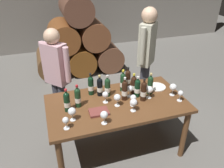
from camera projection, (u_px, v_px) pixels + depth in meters
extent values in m
plane|color=#66635E|center=(116.00, 147.00, 3.17)|extent=(14.00, 14.00, 0.00)
cylinder|color=brown|center=(51.00, 61.00, 5.00)|extent=(0.60, 0.90, 0.60)
cylinder|color=brown|center=(80.00, 58.00, 5.17)|extent=(0.60, 0.90, 0.60)
cylinder|color=brown|center=(106.00, 55.00, 5.34)|extent=(0.60, 0.90, 0.60)
cylinder|color=brown|center=(63.00, 36.00, 4.81)|extent=(0.60, 0.90, 0.60)
cylinder|color=brown|center=(92.00, 33.00, 4.98)|extent=(0.60, 0.90, 0.60)
cylinder|color=brown|center=(76.00, 8.00, 4.63)|extent=(0.60, 0.90, 0.60)
cube|color=brown|center=(117.00, 104.00, 2.80)|extent=(1.70, 0.90, 0.04)
cylinder|color=brown|center=(61.00, 165.00, 2.46)|extent=(0.07, 0.07, 0.72)
cylinder|color=brown|center=(184.00, 134.00, 2.87)|extent=(0.07, 0.07, 0.72)
cylinder|color=brown|center=(54.00, 121.00, 3.10)|extent=(0.07, 0.07, 0.72)
cylinder|color=brown|center=(156.00, 102.00, 3.52)|extent=(0.07, 0.07, 0.72)
cylinder|color=black|center=(100.00, 88.00, 2.88)|extent=(0.07, 0.07, 0.20)
sphere|color=black|center=(100.00, 81.00, 2.83)|extent=(0.07, 0.07, 0.07)
cylinder|color=black|center=(100.00, 79.00, 2.82)|extent=(0.03, 0.03, 0.06)
cylinder|color=tan|center=(99.00, 76.00, 2.80)|extent=(0.03, 0.03, 0.02)
cylinder|color=silver|center=(100.00, 89.00, 2.89)|extent=(0.07, 0.07, 0.06)
cylinder|color=#19381E|center=(150.00, 86.00, 2.92)|extent=(0.07, 0.07, 0.20)
sphere|color=#19381E|center=(151.00, 79.00, 2.87)|extent=(0.07, 0.07, 0.07)
cylinder|color=#19381E|center=(151.00, 77.00, 2.86)|extent=(0.03, 0.03, 0.06)
cylinder|color=tan|center=(151.00, 74.00, 2.84)|extent=(0.03, 0.03, 0.02)
cylinder|color=silver|center=(150.00, 87.00, 2.93)|extent=(0.07, 0.07, 0.06)
cylinder|color=#19381E|center=(107.00, 89.00, 2.87)|extent=(0.07, 0.07, 0.20)
sphere|color=#19381E|center=(107.00, 81.00, 2.82)|extent=(0.07, 0.07, 0.07)
cylinder|color=#19381E|center=(107.00, 79.00, 2.81)|extent=(0.03, 0.03, 0.06)
cylinder|color=silver|center=(107.00, 76.00, 2.79)|extent=(0.03, 0.03, 0.02)
cylinder|color=silver|center=(107.00, 89.00, 2.88)|extent=(0.07, 0.07, 0.06)
cylinder|color=#19381E|center=(123.00, 84.00, 2.98)|extent=(0.07, 0.07, 0.21)
sphere|color=#19381E|center=(123.00, 76.00, 2.93)|extent=(0.07, 0.07, 0.07)
cylinder|color=#19381E|center=(123.00, 74.00, 2.91)|extent=(0.03, 0.03, 0.07)
cylinder|color=gold|center=(123.00, 71.00, 2.89)|extent=(0.03, 0.03, 0.02)
cylinder|color=silver|center=(123.00, 84.00, 2.99)|extent=(0.07, 0.07, 0.06)
cylinder|color=black|center=(128.00, 80.00, 3.07)|extent=(0.07, 0.07, 0.21)
sphere|color=black|center=(128.00, 73.00, 3.02)|extent=(0.07, 0.07, 0.07)
cylinder|color=black|center=(128.00, 71.00, 3.00)|extent=(0.03, 0.03, 0.06)
cylinder|color=black|center=(128.00, 68.00, 2.98)|extent=(0.03, 0.03, 0.02)
cylinder|color=silver|center=(128.00, 81.00, 3.07)|extent=(0.07, 0.07, 0.06)
cylinder|color=black|center=(137.00, 89.00, 2.87)|extent=(0.07, 0.07, 0.20)
sphere|color=black|center=(138.00, 82.00, 2.81)|extent=(0.07, 0.07, 0.07)
cylinder|color=black|center=(138.00, 81.00, 2.80)|extent=(0.03, 0.03, 0.06)
cylinder|color=silver|center=(138.00, 78.00, 2.78)|extent=(0.03, 0.03, 0.02)
cylinder|color=silver|center=(137.00, 90.00, 2.87)|extent=(0.07, 0.07, 0.06)
cylinder|color=#19381E|center=(78.00, 99.00, 2.67)|extent=(0.07, 0.07, 0.20)
sphere|color=#19381E|center=(77.00, 91.00, 2.62)|extent=(0.07, 0.07, 0.07)
cylinder|color=#19381E|center=(77.00, 89.00, 2.60)|extent=(0.03, 0.03, 0.06)
cylinder|color=#B21E23|center=(77.00, 86.00, 2.58)|extent=(0.03, 0.03, 0.02)
cylinder|color=silver|center=(78.00, 100.00, 2.67)|extent=(0.07, 0.07, 0.06)
cylinder|color=black|center=(125.00, 92.00, 2.79)|extent=(0.07, 0.07, 0.22)
sphere|color=black|center=(125.00, 84.00, 2.74)|extent=(0.07, 0.07, 0.07)
cylinder|color=black|center=(125.00, 82.00, 2.72)|extent=(0.03, 0.03, 0.07)
cylinder|color=silver|center=(125.00, 78.00, 2.70)|extent=(0.03, 0.03, 0.02)
cylinder|color=silver|center=(125.00, 93.00, 2.80)|extent=(0.07, 0.07, 0.07)
cylinder|color=black|center=(91.00, 87.00, 2.91)|extent=(0.07, 0.07, 0.21)
sphere|color=black|center=(91.00, 79.00, 2.85)|extent=(0.07, 0.07, 0.07)
cylinder|color=black|center=(90.00, 78.00, 2.84)|extent=(0.03, 0.03, 0.07)
cylinder|color=black|center=(90.00, 74.00, 2.82)|extent=(0.03, 0.03, 0.02)
cylinder|color=silver|center=(91.00, 88.00, 2.91)|extent=(0.07, 0.07, 0.06)
cylinder|color=black|center=(143.00, 93.00, 2.78)|extent=(0.07, 0.07, 0.21)
sphere|color=black|center=(144.00, 85.00, 2.73)|extent=(0.07, 0.07, 0.07)
cylinder|color=black|center=(144.00, 83.00, 2.72)|extent=(0.03, 0.03, 0.07)
cylinder|color=black|center=(145.00, 79.00, 2.69)|extent=(0.03, 0.03, 0.02)
cylinder|color=silver|center=(143.00, 93.00, 2.79)|extent=(0.07, 0.07, 0.06)
cylinder|color=black|center=(67.00, 103.00, 2.59)|extent=(0.07, 0.07, 0.20)
sphere|color=black|center=(66.00, 95.00, 2.54)|extent=(0.07, 0.07, 0.07)
cylinder|color=black|center=(66.00, 93.00, 2.52)|extent=(0.03, 0.03, 0.06)
cylinder|color=#B21E23|center=(66.00, 90.00, 2.50)|extent=(0.03, 0.03, 0.02)
cylinder|color=silver|center=(67.00, 104.00, 2.60)|extent=(0.07, 0.07, 0.06)
cylinder|color=black|center=(134.00, 86.00, 2.94)|extent=(0.07, 0.07, 0.19)
sphere|color=black|center=(134.00, 79.00, 2.89)|extent=(0.07, 0.07, 0.07)
cylinder|color=black|center=(134.00, 78.00, 2.88)|extent=(0.03, 0.03, 0.06)
cylinder|color=gold|center=(134.00, 75.00, 2.86)|extent=(0.03, 0.03, 0.02)
cylinder|color=silver|center=(133.00, 87.00, 2.94)|extent=(0.07, 0.07, 0.06)
cylinder|color=white|center=(133.00, 111.00, 2.64)|extent=(0.06, 0.06, 0.00)
cylinder|color=white|center=(133.00, 108.00, 2.62)|extent=(0.01, 0.01, 0.07)
sphere|color=white|center=(134.00, 102.00, 2.58)|extent=(0.09, 0.09, 0.09)
cylinder|color=white|center=(105.00, 102.00, 2.79)|extent=(0.06, 0.06, 0.00)
cylinder|color=white|center=(105.00, 99.00, 2.77)|extent=(0.01, 0.01, 0.07)
sphere|color=white|center=(105.00, 95.00, 2.74)|extent=(0.07, 0.07, 0.07)
cylinder|color=white|center=(67.00, 128.00, 2.37)|extent=(0.06, 0.06, 0.00)
cylinder|color=white|center=(66.00, 125.00, 2.35)|extent=(0.01, 0.01, 0.07)
sphere|color=white|center=(66.00, 120.00, 2.31)|extent=(0.07, 0.07, 0.07)
cylinder|color=white|center=(129.00, 96.00, 2.90)|extent=(0.06, 0.06, 0.00)
cylinder|color=white|center=(130.00, 94.00, 2.88)|extent=(0.01, 0.01, 0.07)
sphere|color=white|center=(130.00, 89.00, 2.85)|extent=(0.08, 0.08, 0.08)
cylinder|color=white|center=(149.00, 97.00, 2.88)|extent=(0.06, 0.06, 0.00)
cylinder|color=white|center=(149.00, 95.00, 2.86)|extent=(0.01, 0.01, 0.07)
sphere|color=white|center=(150.00, 90.00, 2.82)|extent=(0.09, 0.09, 0.09)
cylinder|color=white|center=(179.00, 100.00, 2.82)|extent=(0.06, 0.06, 0.00)
cylinder|color=white|center=(180.00, 98.00, 2.80)|extent=(0.01, 0.01, 0.07)
sphere|color=white|center=(181.00, 93.00, 2.77)|extent=(0.07, 0.07, 0.07)
cylinder|color=white|center=(133.00, 105.00, 2.73)|extent=(0.06, 0.06, 0.00)
cylinder|color=white|center=(133.00, 102.00, 2.71)|extent=(0.01, 0.01, 0.07)
sphere|color=white|center=(133.00, 98.00, 2.68)|extent=(0.07, 0.07, 0.07)
cylinder|color=white|center=(172.00, 95.00, 2.93)|extent=(0.06, 0.06, 0.00)
cylinder|color=white|center=(172.00, 92.00, 2.92)|extent=(0.01, 0.01, 0.07)
sphere|color=white|center=(173.00, 87.00, 2.88)|extent=(0.09, 0.09, 0.09)
cylinder|color=white|center=(73.00, 120.00, 2.49)|extent=(0.06, 0.06, 0.00)
cylinder|color=white|center=(73.00, 117.00, 2.47)|extent=(0.01, 0.01, 0.07)
sphere|color=white|center=(72.00, 111.00, 2.43)|extent=(0.09, 0.09, 0.09)
cylinder|color=white|center=(104.00, 123.00, 2.44)|extent=(0.06, 0.06, 0.00)
cylinder|color=white|center=(104.00, 120.00, 2.42)|extent=(0.01, 0.01, 0.07)
sphere|color=white|center=(104.00, 115.00, 2.38)|extent=(0.08, 0.08, 0.08)
cylinder|color=white|center=(117.00, 105.00, 2.73)|extent=(0.06, 0.06, 0.00)
cylinder|color=white|center=(117.00, 103.00, 2.71)|extent=(0.01, 0.01, 0.07)
sphere|color=white|center=(117.00, 97.00, 2.67)|extent=(0.08, 0.08, 0.08)
cube|color=brown|center=(99.00, 112.00, 2.60)|extent=(0.23, 0.17, 0.03)
cylinder|color=white|center=(157.00, 87.00, 3.10)|extent=(0.24, 0.24, 0.01)
cylinder|color=#383842|center=(145.00, 86.00, 3.81)|extent=(0.11, 0.11, 0.85)
cylinder|color=#383842|center=(143.00, 89.00, 3.73)|extent=(0.11, 0.11, 0.85)
cube|color=#B2B29E|center=(147.00, 44.00, 3.40)|extent=(0.35, 0.35, 0.64)
cylinder|color=#B2B29E|center=(152.00, 38.00, 3.55)|extent=(0.08, 0.08, 0.54)
cylinder|color=#B2B29E|center=(143.00, 46.00, 3.22)|extent=(0.08, 0.08, 0.54)
sphere|color=tan|center=(149.00, 15.00, 3.19)|extent=(0.23, 0.23, 0.23)
cylinder|color=#383842|center=(58.00, 104.00, 3.43)|extent=(0.11, 0.11, 0.77)
cylinder|color=#383842|center=(64.00, 106.00, 3.38)|extent=(0.11, 0.11, 0.77)
cube|color=#CC9EA8|center=(55.00, 64.00, 3.07)|extent=(0.35, 0.36, 0.58)
cylinder|color=#CC9EA8|center=(44.00, 59.00, 3.15)|extent=(0.08, 0.08, 0.49)
cylinder|color=#CC9EA8|center=(67.00, 65.00, 2.96)|extent=(0.08, 0.08, 0.49)
sphere|color=tan|center=(52.00, 36.00, 2.88)|extent=(0.21, 0.21, 0.21)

